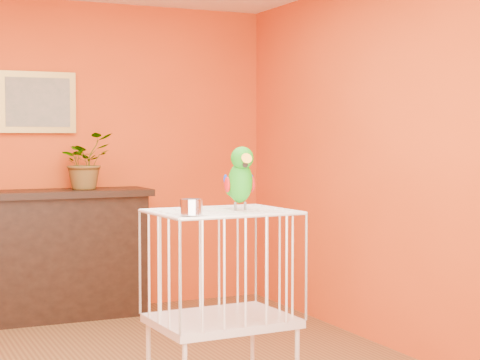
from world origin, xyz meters
name	(u,v)px	position (x,y,z in m)	size (l,w,h in m)	color
room_shell	(112,116)	(0.00, 0.00, 1.58)	(4.50, 4.50, 4.50)	#E34C15
console_cabinet	(63,254)	(0.15, 2.01, 0.52)	(1.40, 0.50, 1.04)	black
potted_plant	(84,167)	(0.34, 2.04, 1.22)	(0.41, 0.46, 0.36)	#26722D
framed_picture	(38,102)	(0.00, 2.22, 1.75)	(0.62, 0.04, 0.50)	#B69341
birdcage	(222,310)	(0.40, -0.64, 0.56)	(0.72, 0.57, 1.08)	silver
feed_cup	(191,207)	(0.16, -0.83, 1.13)	(0.11, 0.11, 0.08)	silver
parrot	(240,178)	(0.50, -0.67, 1.25)	(0.17, 0.30, 0.34)	#59544C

